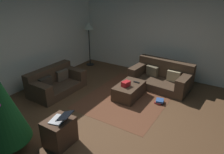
{
  "coord_description": "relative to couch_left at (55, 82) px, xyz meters",
  "views": [
    {
      "loc": [
        -3.2,
        -1.88,
        2.71
      ],
      "look_at": [
        0.58,
        0.5,
        0.75
      ],
      "focal_mm": 33.25,
      "sensor_mm": 36.0,
      "label": 1
    }
  ],
  "objects": [
    {
      "name": "gift_box",
      "position": [
        0.66,
        -1.88,
        0.17
      ],
      "size": [
        0.25,
        0.19,
        0.13
      ],
      "primitive_type": "cube",
      "rotation": [
        0.0,
        0.0,
        -0.2
      ],
      "color": "red",
      "rests_on": "ottoman"
    },
    {
      "name": "ottoman",
      "position": [
        0.79,
        -1.91,
        -0.08
      ],
      "size": [
        0.92,
        0.56,
        0.36
      ],
      "primitive_type": "cube",
      "color": "#473323",
      "rests_on": "ground_plane"
    },
    {
      "name": "couch_left",
      "position": [
        0.0,
        0.0,
        0.0
      ],
      "size": [
        1.51,
        0.87,
        0.66
      ],
      "rotation": [
        0.0,
        0.0,
        3.13
      ],
      "color": "#473323",
      "rests_on": "ground_plane"
    },
    {
      "name": "book_stack",
      "position": [
        0.92,
        -2.72,
        -0.21
      ],
      "size": [
        0.25,
        0.23,
        0.09
      ],
      "color": "#B7332D",
      "rests_on": "ground_plane"
    },
    {
      "name": "corner_partition",
      "position": [
        2.78,
        -2.24,
        1.04
      ],
      "size": [
        0.12,
        6.4,
        2.6
      ],
      "primitive_type": "cube",
      "color": "silver",
      "rests_on": "ground_plane"
    },
    {
      "name": "side_table",
      "position": [
        -1.48,
        -1.67,
        -0.0
      ],
      "size": [
        0.52,
        0.44,
        0.52
      ],
      "primitive_type": "cube",
      "color": "#4C3323",
      "rests_on": "ground_plane"
    },
    {
      "name": "corner_lamp",
      "position": [
        2.2,
        0.48,
        1.07
      ],
      "size": [
        0.36,
        0.36,
        1.57
      ],
      "color": "black",
      "rests_on": "ground_plane"
    },
    {
      "name": "area_rug",
      "position": [
        0.79,
        -1.91,
        -0.26
      ],
      "size": [
        2.6,
        2.0,
        0.01
      ],
      "primitive_type": "cube",
      "color": "brown",
      "rests_on": "ground_plane"
    },
    {
      "name": "tv_remote",
      "position": [
        1.0,
        -2.02,
        0.11
      ],
      "size": [
        0.06,
        0.16,
        0.02
      ],
      "primitive_type": "cube",
      "rotation": [
        0.0,
        0.0,
        -0.04
      ],
      "color": "black",
      "rests_on": "ottoman"
    },
    {
      "name": "couch_right",
      "position": [
        1.89,
        -2.4,
        0.02
      ],
      "size": [
        1.04,
        1.72,
        0.75
      ],
      "rotation": [
        0.0,
        0.0,
        1.5
      ],
      "color": "#473323",
      "rests_on": "ground_plane"
    },
    {
      "name": "ground_plane",
      "position": [
        -0.36,
        -2.24,
        -0.26
      ],
      "size": [
        6.4,
        6.4,
        0.0
      ],
      "primitive_type": "plane",
      "color": "brown"
    },
    {
      "name": "rear_partition",
      "position": [
        -0.36,
        0.9,
        1.04
      ],
      "size": [
        6.4,
        0.12,
        2.6
      ],
      "primitive_type": "cube",
      "color": "silver",
      "rests_on": "ground_plane"
    },
    {
      "name": "laptop",
      "position": [
        -1.46,
        -1.72,
        0.31
      ],
      "size": [
        0.39,
        0.45,
        0.17
      ],
      "color": "silver",
      "rests_on": "side_table"
    }
  ]
}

